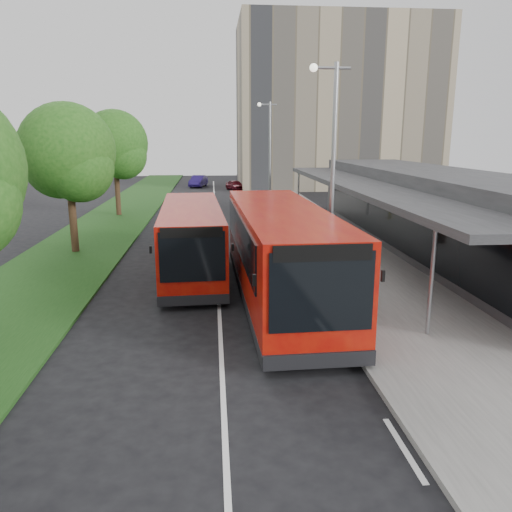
{
  "coord_description": "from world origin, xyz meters",
  "views": [
    {
      "loc": [
        -0.14,
        -15.89,
        5.64
      ],
      "look_at": [
        1.36,
        1.34,
        1.5
      ],
      "focal_mm": 35.0,
      "sensor_mm": 36.0,
      "label": 1
    }
  ],
  "objects_px": {
    "bus_main": "(281,254)",
    "car_near": "(235,185)",
    "lamp_post_near": "(331,163)",
    "litter_bin": "(311,235)",
    "bollard": "(289,214)",
    "bus_second": "(192,238)",
    "tree_mid": "(68,157)",
    "tree_far": "(115,148)",
    "lamp_post_far": "(269,150)",
    "car_far": "(198,181)"
  },
  "relations": [
    {
      "from": "bus_main",
      "to": "car_near",
      "type": "relative_size",
      "value": 3.61
    },
    {
      "from": "tree_far",
      "to": "litter_bin",
      "type": "relative_size",
      "value": 7.44
    },
    {
      "from": "tree_mid",
      "to": "car_far",
      "type": "relative_size",
      "value": 1.82
    },
    {
      "from": "tree_far",
      "to": "lamp_post_near",
      "type": "distance_m",
      "value": 22.06
    },
    {
      "from": "lamp_post_near",
      "to": "car_far",
      "type": "xyz_separation_m",
      "value": [
        -5.88,
        40.61,
        -4.06
      ]
    },
    {
      "from": "bus_second",
      "to": "car_near",
      "type": "distance_m",
      "value": 33.52
    },
    {
      "from": "bus_second",
      "to": "lamp_post_near",
      "type": "bearing_deg",
      "value": -31.87
    },
    {
      "from": "bus_main",
      "to": "bollard",
      "type": "bearing_deg",
      "value": 78.54
    },
    {
      "from": "bus_main",
      "to": "tree_mid",
      "type": "bearing_deg",
      "value": 136.09
    },
    {
      "from": "car_near",
      "to": "lamp_post_near",
      "type": "bearing_deg",
      "value": -105.94
    },
    {
      "from": "lamp_post_far",
      "to": "litter_bin",
      "type": "height_order",
      "value": "lamp_post_far"
    },
    {
      "from": "litter_bin",
      "to": "tree_mid",
      "type": "bearing_deg",
      "value": -178.99
    },
    {
      "from": "tree_far",
      "to": "lamp_post_far",
      "type": "xyz_separation_m",
      "value": [
        11.13,
        0.95,
        -0.16
      ]
    },
    {
      "from": "bus_main",
      "to": "bus_second",
      "type": "bearing_deg",
      "value": 125.81
    },
    {
      "from": "bollard",
      "to": "car_near",
      "type": "bearing_deg",
      "value": 97.13
    },
    {
      "from": "car_near",
      "to": "bollard",
      "type": "bearing_deg",
      "value": -101.63
    },
    {
      "from": "lamp_post_far",
      "to": "bus_main",
      "type": "xyz_separation_m",
      "value": [
        -1.96,
        -21.28,
        -3.03
      ]
    },
    {
      "from": "tree_mid",
      "to": "car_near",
      "type": "height_order",
      "value": "tree_mid"
    },
    {
      "from": "lamp_post_near",
      "to": "litter_bin",
      "type": "distance_m",
      "value": 8.36
    },
    {
      "from": "lamp_post_near",
      "to": "lamp_post_far",
      "type": "height_order",
      "value": "same"
    },
    {
      "from": "tree_far",
      "to": "bus_second",
      "type": "distance_m",
      "value": 17.54
    },
    {
      "from": "bus_second",
      "to": "litter_bin",
      "type": "xyz_separation_m",
      "value": [
        6.0,
        4.35,
        -0.8
      ]
    },
    {
      "from": "bollard",
      "to": "car_far",
      "type": "xyz_separation_m",
      "value": [
        -6.75,
        25.57,
        0.07
      ]
    },
    {
      "from": "tree_far",
      "to": "lamp_post_far",
      "type": "bearing_deg",
      "value": 4.87
    },
    {
      "from": "lamp_post_near",
      "to": "tree_mid",
      "type": "bearing_deg",
      "value": 147.64
    },
    {
      "from": "bus_main",
      "to": "car_far",
      "type": "distance_m",
      "value": 42.09
    },
    {
      "from": "bus_main",
      "to": "litter_bin",
      "type": "relative_size",
      "value": 11.55
    },
    {
      "from": "tree_mid",
      "to": "bus_second",
      "type": "bearing_deg",
      "value": -34.79
    },
    {
      "from": "bollard",
      "to": "car_near",
      "type": "height_order",
      "value": "car_near"
    },
    {
      "from": "lamp_post_far",
      "to": "car_far",
      "type": "bearing_deg",
      "value": 105.94
    },
    {
      "from": "tree_mid",
      "to": "bus_main",
      "type": "relative_size",
      "value": 0.62
    },
    {
      "from": "car_far",
      "to": "car_near",
      "type": "bearing_deg",
      "value": -34.4
    },
    {
      "from": "bus_second",
      "to": "bollard",
      "type": "bearing_deg",
      "value": 61.04
    },
    {
      "from": "car_near",
      "to": "tree_far",
      "type": "bearing_deg",
      "value": -137.27
    },
    {
      "from": "tree_mid",
      "to": "tree_far",
      "type": "distance_m",
      "value": 12.0
    },
    {
      "from": "lamp_post_near",
      "to": "car_far",
      "type": "height_order",
      "value": "lamp_post_near"
    },
    {
      "from": "tree_far",
      "to": "bus_main",
      "type": "height_order",
      "value": "tree_far"
    },
    {
      "from": "litter_bin",
      "to": "car_far",
      "type": "bearing_deg",
      "value": 101.39
    },
    {
      "from": "lamp_post_far",
      "to": "litter_bin",
      "type": "relative_size",
      "value": 7.88
    },
    {
      "from": "lamp_post_near",
      "to": "bus_second",
      "type": "distance_m",
      "value": 6.77
    },
    {
      "from": "tree_mid",
      "to": "tree_far",
      "type": "relative_size",
      "value": 0.96
    },
    {
      "from": "litter_bin",
      "to": "bus_second",
      "type": "bearing_deg",
      "value": -144.08
    },
    {
      "from": "litter_bin",
      "to": "bollard",
      "type": "relative_size",
      "value": 1.15
    },
    {
      "from": "bollard",
      "to": "car_near",
      "type": "distance_m",
      "value": 21.39
    },
    {
      "from": "lamp_post_far",
      "to": "bollard",
      "type": "relative_size",
      "value": 9.08
    },
    {
      "from": "litter_bin",
      "to": "bollard",
      "type": "distance_m",
      "value": 7.77
    },
    {
      "from": "lamp_post_near",
      "to": "lamp_post_far",
      "type": "relative_size",
      "value": 1.0
    },
    {
      "from": "tree_mid",
      "to": "bus_second",
      "type": "xyz_separation_m",
      "value": [
        5.96,
        -4.14,
        -3.23
      ]
    },
    {
      "from": "lamp_post_far",
      "to": "tree_far",
      "type": "bearing_deg",
      "value": -175.13
    },
    {
      "from": "lamp_post_near",
      "to": "bus_second",
      "type": "height_order",
      "value": "lamp_post_near"
    }
  ]
}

